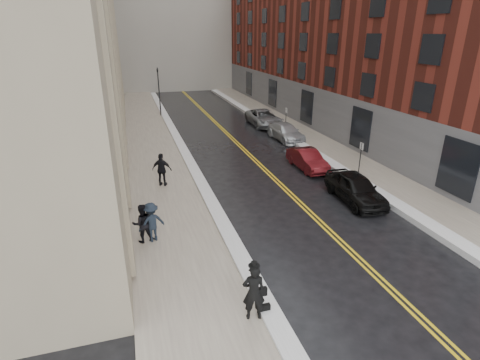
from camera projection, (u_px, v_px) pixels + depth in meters
ground at (299, 264)px, 15.08m from camera, size 160.00×160.00×0.00m
sidewalk_left at (154, 155)px, 28.09m from camera, size 4.00×64.00×0.15m
sidewalk_right at (316, 141)px, 31.68m from camera, size 3.00×64.00×0.15m
lane_stripe_a at (241, 148)px, 29.95m from camera, size 0.12×64.00×0.01m
lane_stripe_b at (244, 148)px, 30.01m from camera, size 0.12×64.00×0.01m
snow_ridge_left at (184, 152)px, 28.68m from camera, size 0.70×60.80×0.26m
snow_ridge_right at (296, 142)px, 31.16m from camera, size 0.85×60.80×0.30m
building_right at (367, 28)px, 36.87m from camera, size 14.00×50.00×18.00m
traffic_signal at (159, 88)px, 39.94m from camera, size 0.18×0.15×5.20m
parking_sign_near at (360, 156)px, 23.80m from camera, size 0.06×0.35×2.23m
parking_sign_far at (286, 117)px, 34.48m from camera, size 0.06×0.35×2.23m
car_black at (355, 188)px, 20.41m from camera, size 2.03×4.63×1.55m
car_maroon at (307, 159)px, 25.30m from camera, size 1.50×4.08×1.33m
car_silver_near at (286, 132)px, 32.09m from camera, size 2.16×4.82×1.37m
car_silver_far at (264, 118)px, 37.04m from camera, size 2.59×5.49×1.52m
pedestrian_main at (254, 292)px, 11.70m from camera, size 0.79×0.60×1.97m
pedestrian_a at (142, 223)px, 16.12m from camera, size 0.94×0.77×1.76m
pedestrian_b at (152, 222)px, 16.19m from camera, size 1.31×1.00×1.80m
pedestrian_c at (162, 170)px, 22.05m from camera, size 1.26×0.90×1.99m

